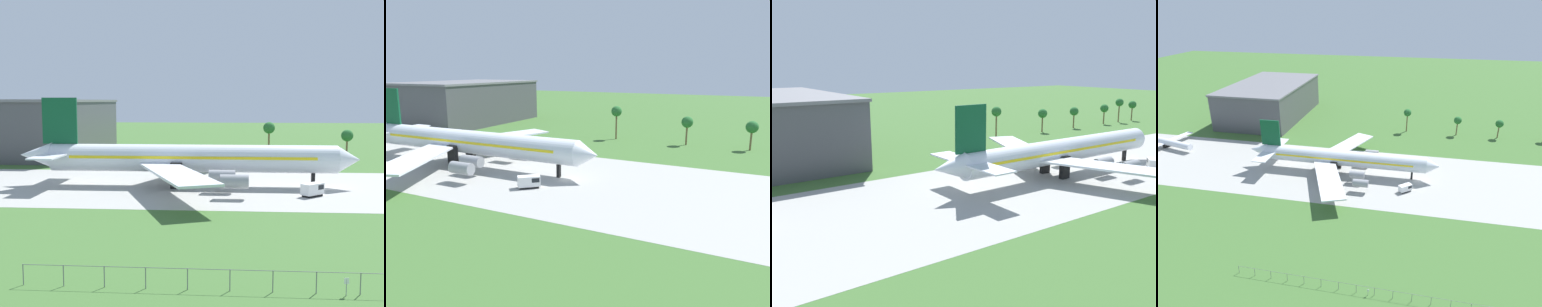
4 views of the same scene
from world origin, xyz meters
The scene contains 5 objects.
ground_plane centered at (0.00, 0.00, 0.00)m, with size 600.00×600.00×0.00m, color #3D662D.
taxiway_strip centered at (0.00, 0.00, 0.01)m, with size 320.00×44.00×0.02m.
jet_airliner centered at (-29.02, 0.70, 5.82)m, with size 71.34×58.45×18.51m.
baggage_tug centered at (-4.30, -8.59, 1.35)m, with size 4.69×4.44×2.51m.
palm_tree_row centered at (39.84, 50.49, 7.72)m, with size 87.16×3.60×11.38m.
Camera 3 is at (-106.52, -68.04, 26.58)m, focal length 40.00 mm.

